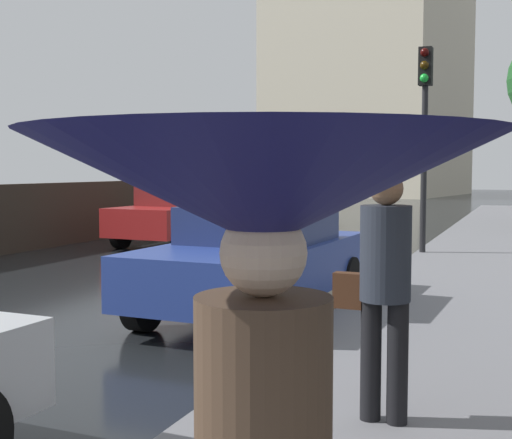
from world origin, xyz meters
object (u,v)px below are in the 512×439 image
at_px(car_blue_mid_road, 256,259).
at_px(traffic_light, 425,110).
at_px(car_green_near_kerb, 256,202).
at_px(car_red_far_ahead, 183,212).
at_px(pedestrian_with_umbrella_far, 386,194).
at_px(pedestrian_with_umbrella_near, 264,262).

bearing_deg(car_blue_mid_road, traffic_light, 81.91).
bearing_deg(car_green_near_kerb, car_blue_mid_road, 114.60).
height_order(car_green_near_kerb, car_red_far_ahead, car_green_near_kerb).
bearing_deg(pedestrian_with_umbrella_far, pedestrian_with_umbrella_near, 97.83).
bearing_deg(pedestrian_with_umbrella_far, car_blue_mid_road, -54.15).
bearing_deg(pedestrian_with_umbrella_far, car_red_far_ahead, -53.94).
height_order(car_green_near_kerb, pedestrian_with_umbrella_near, pedestrian_with_umbrella_near).
height_order(pedestrian_with_umbrella_near, pedestrian_with_umbrella_far, pedestrian_with_umbrella_far).
relative_size(car_blue_mid_road, pedestrian_with_umbrella_near, 2.23).
relative_size(car_blue_mid_road, traffic_light, 0.96).
xyz_separation_m(car_green_near_kerb, car_blue_mid_road, (4.87, -12.20, -0.07)).
distance_m(car_red_far_ahead, traffic_light, 6.25).
bearing_deg(car_blue_mid_road, car_red_far_ahead, 126.38).
relative_size(car_blue_mid_road, car_red_far_ahead, 0.95).
distance_m(car_green_near_kerb, car_red_far_ahead, 5.31).
height_order(car_green_near_kerb, car_blue_mid_road, car_green_near_kerb).
xyz_separation_m(pedestrian_with_umbrella_far, traffic_light, (-1.14, 9.67, 1.33)).
xyz_separation_m(car_red_far_ahead, pedestrian_with_umbrella_near, (7.24, -13.32, 0.83)).
height_order(car_red_far_ahead, pedestrian_with_umbrella_near, pedestrian_with_umbrella_near).
distance_m(car_red_far_ahead, pedestrian_with_umbrella_near, 15.18).
height_order(pedestrian_with_umbrella_near, traffic_light, traffic_light).
height_order(car_red_far_ahead, traffic_light, traffic_light).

